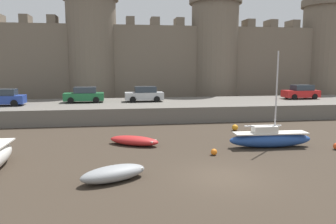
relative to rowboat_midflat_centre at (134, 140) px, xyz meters
The scene contains 12 objects.
ground_plane 8.15m from the rowboat_midflat_centre, 60.47° to the right, with size 160.00×160.00×0.00m, color #382D23.
quay_road 13.19m from the rowboat_midflat_centre, 72.29° to the left, with size 62.49×10.00×1.49m, color #666059.
castle 24.56m from the rowboat_midflat_centre, 80.27° to the left, with size 57.73×7.24×17.74m.
rowboat_midflat_centre is the anchor object (origin of this frame).
sailboat_midflat_left 9.10m from the rowboat_midflat_centre, 11.92° to the right, with size 5.61×1.45×6.32m.
rowboat_foreground_right 6.96m from the rowboat_midflat_centre, 100.48° to the right, with size 3.46×2.49×0.73m.
mooring_buoy_mid_mud 9.34m from the rowboat_midflat_centre, 23.83° to the left, with size 0.51×0.51×0.51m, color orange.
mooring_buoy_off_centre 5.68m from the rowboat_midflat_centre, 34.49° to the right, with size 0.39×0.39×0.39m, color orange.
car_quay_west 14.30m from the rowboat_midflat_centre, 108.90° to the left, with size 4.14×1.96×1.62m.
car_quay_centre_west 16.90m from the rowboat_midflat_centre, 136.14° to the left, with size 4.14×1.96×1.62m.
car_quay_east 13.57m from the rowboat_midflat_centre, 82.52° to the left, with size 4.14×1.96×1.62m.
car_quay_centre_east 24.19m from the rowboat_midflat_centre, 33.91° to the left, with size 4.14×1.96×1.62m.
Camera 1 is at (-4.92, -14.79, 5.43)m, focal length 35.00 mm.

